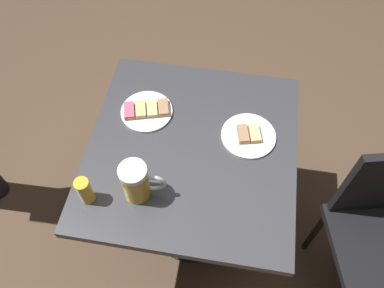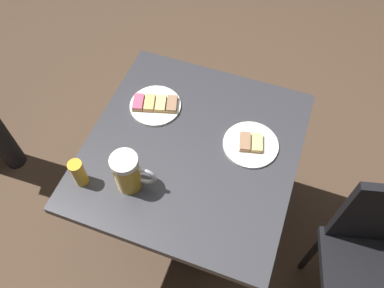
# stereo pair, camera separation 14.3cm
# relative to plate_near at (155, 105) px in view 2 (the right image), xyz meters

# --- Properties ---
(ground_plane) EXTENTS (6.00, 6.00, 0.00)m
(ground_plane) POSITION_rel_plate_near_xyz_m (-0.20, 0.13, -0.73)
(ground_plane) COLOR #4C3828
(cafe_table) EXTENTS (0.78, 0.81, 0.72)m
(cafe_table) POSITION_rel_plate_near_xyz_m (-0.20, 0.13, -0.16)
(cafe_table) COLOR black
(cafe_table) RESTS_ON ground_plane
(plate_near) EXTENTS (0.21, 0.21, 0.03)m
(plate_near) POSITION_rel_plate_near_xyz_m (0.00, 0.00, 0.00)
(plate_near) COLOR white
(plate_near) RESTS_ON cafe_table
(plate_far) EXTENTS (0.21, 0.21, 0.03)m
(plate_far) POSITION_rel_plate_near_xyz_m (-0.41, 0.05, -0.00)
(plate_far) COLOR white
(plate_far) RESTS_ON cafe_table
(beer_mug) EXTENTS (0.15, 0.09, 0.16)m
(beer_mug) POSITION_rel_plate_near_xyz_m (-0.05, 0.35, 0.07)
(beer_mug) COLOR gold
(beer_mug) RESTS_ON cafe_table
(beer_glass_small) EXTENTS (0.05, 0.05, 0.11)m
(beer_glass_small) POSITION_rel_plate_near_xyz_m (0.11, 0.40, 0.05)
(beer_glass_small) COLOR gold
(beer_glass_small) RESTS_ON cafe_table
(cafe_chair) EXTENTS (0.46, 0.46, 0.86)m
(cafe_chair) POSITION_rel_plate_near_xyz_m (-0.97, 0.23, -0.24)
(cafe_chair) COLOR black
(cafe_chair) RESTS_ON ground_plane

